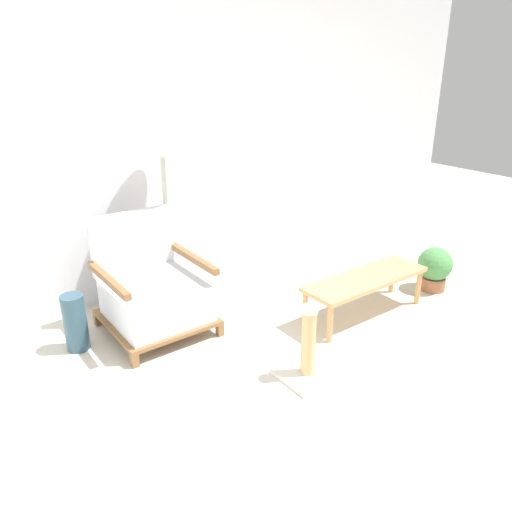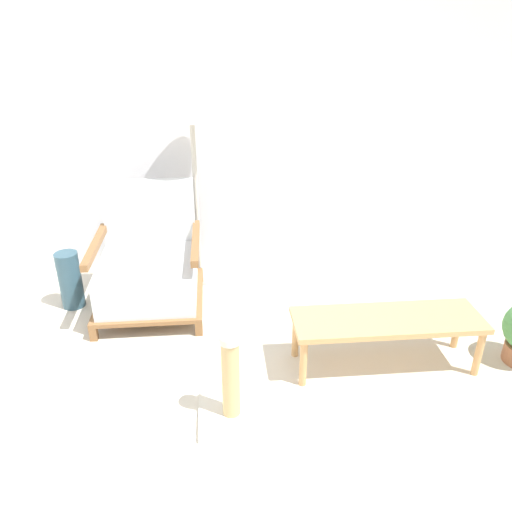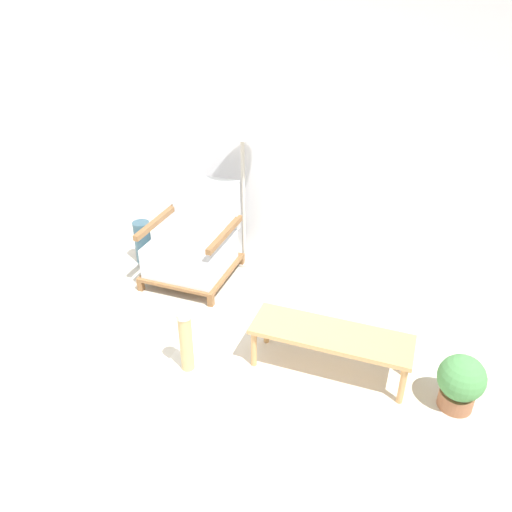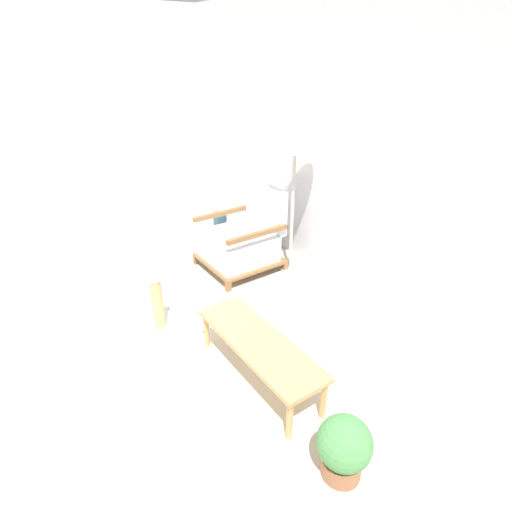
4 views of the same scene
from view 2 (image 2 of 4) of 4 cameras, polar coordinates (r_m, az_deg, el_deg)
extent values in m
plane|color=beige|center=(2.59, -5.21, -24.21)|extent=(14.00, 14.00, 0.00)
cube|color=silver|center=(4.04, -6.24, 16.68)|extent=(8.00, 0.06, 2.70)
cube|color=brown|center=(3.57, -18.07, -8.41)|extent=(0.05, 0.05, 0.10)
cube|color=brown|center=(3.47, -6.54, -8.19)|extent=(0.05, 0.05, 0.10)
cube|color=brown|center=(4.17, -16.14, -2.85)|extent=(0.05, 0.05, 0.10)
cube|color=brown|center=(4.09, -6.40, -2.53)|extent=(0.05, 0.05, 0.10)
cube|color=brown|center=(3.77, -11.90, -4.45)|extent=(0.76, 0.78, 0.03)
cube|color=silver|center=(3.68, -12.14, -2.49)|extent=(0.68, 0.68, 0.28)
cube|color=silver|center=(3.86, -12.11, 5.09)|extent=(0.68, 0.08, 0.48)
cube|color=brown|center=(3.65, -17.92, 1.12)|extent=(0.05, 0.72, 0.05)
cube|color=brown|center=(3.55, -6.93, 1.58)|extent=(0.05, 0.72, 0.05)
cylinder|color=#B7B2A8|center=(4.17, -6.37, -2.52)|extent=(0.23, 0.23, 0.03)
cylinder|color=#B7B2A8|center=(3.90, -6.83, 6.01)|extent=(0.04, 0.04, 1.29)
cone|color=silver|center=(3.72, -7.47, 17.08)|extent=(0.47, 0.47, 0.23)
cube|color=tan|center=(3.12, 14.83, -7.09)|extent=(1.14, 0.36, 0.04)
cylinder|color=tan|center=(2.98, 5.42, -12.08)|extent=(0.04, 0.04, 0.31)
cylinder|color=tan|center=(3.32, 24.11, -10.09)|extent=(0.04, 0.04, 0.31)
cylinder|color=tan|center=(3.20, 4.53, -8.99)|extent=(0.04, 0.04, 0.31)
cylinder|color=tan|center=(3.52, 22.02, -7.49)|extent=(0.04, 0.04, 0.31)
cylinder|color=#2D4C5B|center=(3.93, -20.47, -2.58)|extent=(0.17, 0.17, 0.44)
cube|color=beige|center=(2.86, -2.79, -17.62)|extent=(0.36, 0.36, 0.03)
cylinder|color=tan|center=(2.70, -2.91, -13.81)|extent=(0.10, 0.10, 0.46)
cylinder|color=beige|center=(2.54, -3.03, -9.44)|extent=(0.11, 0.11, 0.04)
camera|label=1|loc=(1.92, -95.33, -0.65)|focal=35.00mm
camera|label=3|loc=(1.63, 106.56, 16.62)|focal=35.00mm
camera|label=4|loc=(3.07, 66.40, 15.06)|focal=28.00mm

